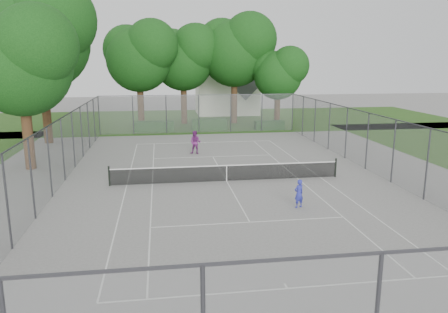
{
  "coord_description": "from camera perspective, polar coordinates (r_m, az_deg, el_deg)",
  "views": [
    {
      "loc": [
        -3.59,
        -23.28,
        6.64
      ],
      "look_at": [
        0.0,
        1.0,
        1.2
      ],
      "focal_mm": 35.0,
      "sensor_mm": 36.0,
      "label": 1
    }
  ],
  "objects": [
    {
      "name": "grass_far",
      "position": [
        49.86,
        -4.22,
        4.81
      ],
      "size": [
        60.0,
        20.0,
        0.0
      ],
      "primitive_type": "cube",
      "color": "#244814",
      "rests_on": "ground"
    },
    {
      "name": "hedge_right",
      "position": [
        42.99,
        5.94,
        4.11
      ],
      "size": [
        2.8,
        1.03,
        0.84
      ],
      "primitive_type": "cube",
      "color": "#173F14",
      "rests_on": "ground"
    },
    {
      "name": "hedge_mid",
      "position": [
        42.58,
        -1.91,
        4.24
      ],
      "size": [
        3.39,
        0.97,
        1.06
      ],
      "primitive_type": "cube",
      "color": "#173F14",
      "rests_on": "ground"
    },
    {
      "name": "tree_far_right",
      "position": [
        44.97,
        7.19,
        10.96
      ],
      "size": [
        5.59,
        5.1,
        8.03
      ],
      "color": "#3D2616",
      "rests_on": "ground"
    },
    {
      "name": "house",
      "position": [
        55.11,
        0.37,
        9.45
      ],
      "size": [
        7.42,
        5.75,
        9.24
      ],
      "color": "white",
      "rests_on": "ground"
    },
    {
      "name": "tree_far_left",
      "position": [
        44.38,
        -10.96,
        13.05
      ],
      "size": [
        7.33,
        6.69,
        10.54
      ],
      "color": "#3D2616",
      "rests_on": "ground"
    },
    {
      "name": "perimeter_fence",
      "position": [
        24.05,
        0.35,
        0.91
      ],
      "size": [
        18.08,
        34.08,
        3.52
      ],
      "color": "#38383D",
      "rests_on": "ground"
    },
    {
      "name": "girl_player",
      "position": [
        20.32,
        9.75,
        -4.79
      ],
      "size": [
        0.57,
        0.48,
        1.33
      ],
      "primitive_type": "imported",
      "rotation": [
        0.0,
        0.0,
        3.53
      ],
      "color": "#2C30A5",
      "rests_on": "ground"
    },
    {
      "name": "tree_side_front",
      "position": [
        29.01,
        -24.93,
        11.62
      ],
      "size": [
        6.86,
        6.26,
        9.85
      ],
      "color": "#3D2616",
      "rests_on": "ground"
    },
    {
      "name": "tree_side_back",
      "position": [
        37.98,
        -22.83,
        14.68
      ],
      "size": [
        8.81,
        8.05,
        12.67
      ],
      "color": "#3D2616",
      "rests_on": "ground"
    },
    {
      "name": "tennis_net",
      "position": [
        24.34,
        0.34,
        -2.09
      ],
      "size": [
        12.87,
        0.1,
        1.1
      ],
      "color": "black",
      "rests_on": "ground"
    },
    {
      "name": "hedge_left",
      "position": [
        42.18,
        -9.13,
        3.93
      ],
      "size": [
        3.79,
        1.14,
        0.95
      ],
      "primitive_type": "cube",
      "color": "#173F14",
      "rests_on": "ground"
    },
    {
      "name": "tree_far_midright",
      "position": [
        46.72,
        1.52,
        14.02
      ],
      "size": [
        7.99,
        7.29,
        11.48
      ],
      "color": "#3D2616",
      "rests_on": "ground"
    },
    {
      "name": "court_markings",
      "position": [
        24.47,
        0.34,
        -3.23
      ],
      "size": [
        11.03,
        23.83,
        0.01
      ],
      "color": "silver",
      "rests_on": "ground"
    },
    {
      "name": "woman_player",
      "position": [
        31.44,
        -3.76,
        1.84
      ],
      "size": [
        0.99,
        0.89,
        1.68
      ],
      "primitive_type": "imported",
      "rotation": [
        0.0,
        0.0,
        -0.37
      ],
      "color": "#782875",
      "rests_on": "ground"
    },
    {
      "name": "tree_far_midleft",
      "position": [
        46.53,
        -5.26,
        13.0
      ],
      "size": [
        7.18,
        6.56,
        10.32
      ],
      "color": "#3D2616",
      "rests_on": "ground"
    },
    {
      "name": "ground",
      "position": [
        24.48,
        0.34,
        -3.25
      ],
      "size": [
        120.0,
        120.0,
        0.0
      ],
      "primitive_type": "plane",
      "color": "slate",
      "rests_on": "ground"
    }
  ]
}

